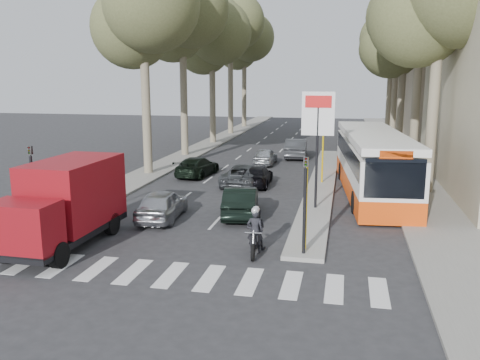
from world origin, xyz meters
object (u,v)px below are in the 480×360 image
(motorcycle, at_px, (255,231))
(red_truck, at_px, (66,202))
(silver_hatchback, at_px, (162,204))
(city_bus, at_px, (373,161))
(dark_hatchback, at_px, (241,201))

(motorcycle, bearing_deg, red_truck, -179.07)
(red_truck, distance_m, motorcycle, 7.17)
(red_truck, relative_size, motorcycle, 2.94)
(silver_hatchback, height_order, city_bus, city_bus)
(silver_hatchback, height_order, red_truck, red_truck)
(red_truck, height_order, city_bus, city_bus)
(silver_hatchback, bearing_deg, city_bus, -146.79)
(dark_hatchback, xyz_separation_m, motorcycle, (1.52, -4.67, 0.11))
(silver_hatchback, xyz_separation_m, dark_hatchback, (3.33, 1.26, 0.00))
(red_truck, height_order, motorcycle, red_truck)
(city_bus, bearing_deg, silver_hatchback, -148.37)
(city_bus, height_order, motorcycle, city_bus)
(silver_hatchback, bearing_deg, red_truck, 57.86)
(dark_hatchback, relative_size, motorcycle, 2.03)
(red_truck, xyz_separation_m, city_bus, (11.60, 11.15, 0.11))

